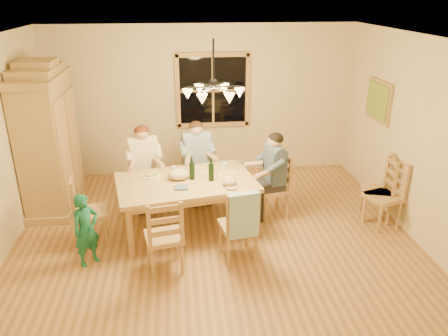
{
  "coord_description": "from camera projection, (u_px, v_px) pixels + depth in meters",
  "views": [
    {
      "loc": [
        -0.46,
        -5.26,
        3.23
      ],
      "look_at": [
        0.14,
        0.1,
        1.02
      ],
      "focal_mm": 35.0,
      "sensor_mm": 36.0,
      "label": 1
    }
  ],
  "objects": [
    {
      "name": "chair_end_left",
      "position": [
        92.0,
        223.0,
        5.9
      ],
      "size": [
        0.49,
        0.51,
        0.99
      ],
      "rotation": [
        0.0,
        0.0,
        -1.39
      ],
      "color": "tan",
      "rests_on": "floor"
    },
    {
      "name": "chair_near_left",
      "position": [
        165.0,
        248.0,
        5.33
      ],
      "size": [
        0.51,
        0.49,
        0.99
      ],
      "rotation": [
        0.0,
        0.0,
        0.18
      ],
      "color": "tan",
      "rests_on": "floor"
    },
    {
      "name": "dining_table",
      "position": [
        186.0,
        187.0,
        6.12
      ],
      "size": [
        2.07,
        1.48,
        0.76
      ],
      "rotation": [
        0.0,
        0.0,
        0.18
      ],
      "color": "#A9854B",
      "rests_on": "floor"
    },
    {
      "name": "chair_far_left",
      "position": [
        146.0,
        188.0,
        6.92
      ],
      "size": [
        0.51,
        0.49,
        0.99
      ],
      "rotation": [
        0.0,
        0.0,
        3.32
      ],
      "color": "tan",
      "rests_on": "floor"
    },
    {
      "name": "child",
      "position": [
        86.0,
        230.0,
        5.38
      ],
      "size": [
        0.41,
        0.4,
        0.95
      ],
      "primitive_type": "imported",
      "rotation": [
        0.0,
        0.0,
        0.72
      ],
      "color": "#176A54",
      "rests_on": "floor"
    },
    {
      "name": "wine_bottle_a",
      "position": [
        192.0,
        168.0,
        6.06
      ],
      "size": [
        0.08,
        0.08,
        0.33
      ],
      "primitive_type": "cylinder",
      "color": "black",
      "rests_on": "dining_table"
    },
    {
      "name": "armoire",
      "position": [
        49.0,
        143.0,
        6.66
      ],
      "size": [
        0.66,
        1.4,
        2.3
      ],
      "color": "#A27E46",
      "rests_on": "floor"
    },
    {
      "name": "plate_woman",
      "position": [
        151.0,
        176.0,
        6.21
      ],
      "size": [
        0.26,
        0.26,
        0.02
      ],
      "primitive_type": "cylinder",
      "color": "white",
      "rests_on": "dining_table"
    },
    {
      "name": "wine_bottle_b",
      "position": [
        211.0,
        169.0,
        6.02
      ],
      "size": [
        0.08,
        0.08,
        0.33
      ],
      "primitive_type": "cylinder",
      "color": "black",
      "rests_on": "dining_table"
    },
    {
      "name": "chair_near_right",
      "position": [
        238.0,
        236.0,
        5.59
      ],
      "size": [
        0.51,
        0.49,
        0.99
      ],
      "rotation": [
        0.0,
        0.0,
        0.18
      ],
      "color": "tan",
      "rests_on": "floor"
    },
    {
      "name": "chair_end_right",
      "position": [
        272.0,
        198.0,
        6.6
      ],
      "size": [
        0.49,
        0.51,
        0.99
      ],
      "rotation": [
        0.0,
        0.0,
        1.75
      ],
      "color": "tan",
      "rests_on": "floor"
    },
    {
      "name": "chandelier",
      "position": [
        214.0,
        91.0,
        5.32
      ],
      "size": [
        0.77,
        0.68,
        0.71
      ],
      "color": "black",
      "rests_on": "ceiling"
    },
    {
      "name": "wine_glass_b",
      "position": [
        224.0,
        167.0,
        6.36
      ],
      "size": [
        0.06,
        0.06,
        0.14
      ],
      "primitive_type": "cylinder",
      "color": "silver",
      "rests_on": "dining_table"
    },
    {
      "name": "wall_right",
      "position": [
        417.0,
        140.0,
        5.87
      ],
      "size": [
        0.02,
        5.0,
        2.7
      ],
      "primitive_type": "cube",
      "color": "beige",
      "rests_on": "floor"
    },
    {
      "name": "adult_slate_man",
      "position": [
        274.0,
        165.0,
        6.4
      ],
      "size": [
        0.48,
        0.45,
        0.87
      ],
      "rotation": [
        0.0,
        0.0,
        1.75
      ],
      "color": "#415168",
      "rests_on": "floor"
    },
    {
      "name": "painting",
      "position": [
        378.0,
        101.0,
        6.88
      ],
      "size": [
        0.06,
        0.78,
        0.64
      ],
      "color": "#A27E46",
      "rests_on": "wall_right"
    },
    {
      "name": "ceiling",
      "position": [
        213.0,
        38.0,
        5.08
      ],
      "size": [
        5.5,
        5.0,
        0.02
      ],
      "primitive_type": "cube",
      "color": "white",
      "rests_on": "wall_back"
    },
    {
      "name": "wall_back",
      "position": [
        202.0,
        101.0,
        7.89
      ],
      "size": [
        5.5,
        0.02,
        2.7
      ],
      "primitive_type": "cube",
      "color": "beige",
      "rests_on": "floor"
    },
    {
      "name": "chair_spare_front",
      "position": [
        381.0,
        206.0,
        6.35
      ],
      "size": [
        0.53,
        0.54,
        0.99
      ],
      "rotation": [
        0.0,
        0.0,
        1.86
      ],
      "color": "tan",
      "rests_on": "floor"
    },
    {
      "name": "cloth_bundle",
      "position": [
        179.0,
        174.0,
        6.08
      ],
      "size": [
        0.28,
        0.22,
        0.15
      ],
      "primitive_type": "ellipsoid",
      "color": "#C1B18C",
      "rests_on": "dining_table"
    },
    {
      "name": "plate_slate",
      "position": [
        228.0,
        174.0,
        6.28
      ],
      "size": [
        0.26,
        0.26,
        0.02
      ],
      "primitive_type": "cylinder",
      "color": "white",
      "rests_on": "dining_table"
    },
    {
      "name": "adult_plaid_man",
      "position": [
        197.0,
        151.0,
        6.94
      ],
      "size": [
        0.45,
        0.48,
        0.87
      ],
      "rotation": [
        0.0,
        0.0,
        3.32
      ],
      "color": "#325389",
      "rests_on": "floor"
    },
    {
      "name": "napkin",
      "position": [
        181.0,
        188.0,
        5.82
      ],
      "size": [
        0.2,
        0.17,
        0.03
      ],
      "primitive_type": "cube",
      "rotation": [
        0.0,
        0.0,
        0.18
      ],
      "color": "#536498",
      "rests_on": "dining_table"
    },
    {
      "name": "plate_plaid",
      "position": [
        205.0,
        169.0,
        6.45
      ],
      "size": [
        0.26,
        0.26,
        0.02
      ],
      "primitive_type": "cylinder",
      "color": "white",
      "rests_on": "dining_table"
    },
    {
      "name": "floor",
      "position": [
        215.0,
        238.0,
        6.11
      ],
      "size": [
        5.5,
        5.5,
        0.0
      ],
      "primitive_type": "plane",
      "color": "olive",
      "rests_on": "ground"
    },
    {
      "name": "chair_far_right",
      "position": [
        197.0,
        182.0,
        7.14
      ],
      "size": [
        0.51,
        0.49,
        0.99
      ],
      "rotation": [
        0.0,
        0.0,
        3.32
      ],
      "color": "tan",
      "rests_on": "floor"
    },
    {
      "name": "cap",
      "position": [
        229.0,
        182.0,
        5.91
      ],
      "size": [
        0.2,
        0.2,
        0.11
      ],
      "primitive_type": "ellipsoid",
      "color": "tan",
      "rests_on": "dining_table"
    },
    {
      "name": "wine_glass_a",
      "position": [
        174.0,
        171.0,
        6.22
      ],
      "size": [
        0.06,
        0.06,
        0.14
      ],
      "primitive_type": "cylinder",
      "color": "silver",
      "rests_on": "dining_table"
    },
    {
      "name": "adult_woman",
      "position": [
        144.0,
        157.0,
        6.71
      ],
      "size": [
        0.45,
        0.48,
        0.87
      ],
      "rotation": [
        0.0,
        0.0,
        3.32
      ],
      "color": "beige",
      "rests_on": "floor"
    },
    {
      "name": "window",
      "position": [
        213.0,
        91.0,
        7.81
      ],
      "size": [
        1.3,
        0.06,
        1.3
      ],
      "color": "black",
      "rests_on": "wall_back"
    },
    {
      "name": "towel",
      "position": [
        243.0,
        215.0,
        5.27
      ],
      "size": [
        0.39,
        0.17,
        0.58
      ],
      "primitive_type": "cube",
      "rotation": [
        0.0,
        0.0,
        0.18
      ],
      "color": "#98C0CD",
      "rests_on": "chair_near_right"
    },
    {
      "name": "chair_spare_back",
      "position": [
        375.0,
        200.0,
        6.54
      ],
      "size": [
        0.52,
        0.53,
        0.99
      ],
      "rotation": [
        0.0,
        0.0,
        1.31
      ],
      "color": "tan",
      "rests_on": "floor"
    }
  ]
}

